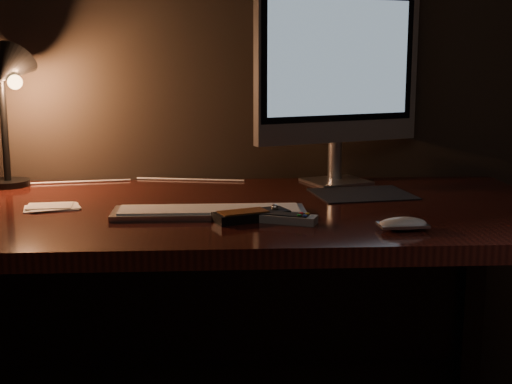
{
  "coord_description": "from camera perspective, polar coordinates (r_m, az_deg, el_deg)",
  "views": [
    {
      "loc": [
        -0.01,
        0.22,
        1.1
      ],
      "look_at": [
        0.09,
        1.73,
        0.81
      ],
      "focal_mm": 50.0,
      "sensor_mm": 36.0,
      "label": 1
    }
  ],
  "objects": [
    {
      "name": "papers",
      "position": [
        1.72,
        -16.05,
        -1.16
      ],
      "size": [
        0.14,
        0.11,
        0.01
      ],
      "primitive_type": "cube",
      "rotation": [
        0.0,
        0.0,
        0.2
      ],
      "color": "white",
      "rests_on": "desk"
    },
    {
      "name": "cable",
      "position": [
        2.02,
        -10.04,
        0.83
      ],
      "size": [
        0.64,
        0.04,
        0.01
      ],
      "primitive_type": "cylinder",
      "rotation": [
        0.0,
        1.57,
        -0.05
      ],
      "color": "white",
      "rests_on": "desk"
    },
    {
      "name": "mouse",
      "position": [
        1.48,
        11.66,
        -2.65
      ],
      "size": [
        0.1,
        0.06,
        0.02
      ],
      "primitive_type": "ellipsoid",
      "rotation": [
        0.0,
        0.0,
        0.06
      ],
      "color": "white",
      "rests_on": "desk"
    },
    {
      "name": "monitor",
      "position": [
        1.96,
        6.64,
        9.57
      ],
      "size": [
        0.47,
        0.21,
        0.52
      ],
      "rotation": [
        0.0,
        0.0,
        0.37
      ],
      "color": "silver",
      "rests_on": "desk"
    },
    {
      "name": "desk",
      "position": [
        1.78,
        -3.14,
        -4.76
      ],
      "size": [
        1.6,
        0.75,
        0.75
      ],
      "color": "black",
      "rests_on": "ground"
    },
    {
      "name": "desk_lamp",
      "position": [
        1.98,
        -19.22,
        7.72
      ],
      "size": [
        0.18,
        0.2,
        0.39
      ],
      "rotation": [
        0.0,
        0.0,
        -0.06
      ],
      "color": "black",
      "rests_on": "desk"
    },
    {
      "name": "mousepad",
      "position": [
        1.84,
        8.51,
        -0.16
      ],
      "size": [
        0.27,
        0.23,
        0.0
      ],
      "primitive_type": "cube",
      "rotation": [
        0.0,
        0.0,
        0.15
      ],
      "color": "black",
      "rests_on": "desk"
    },
    {
      "name": "tv_remote",
      "position": [
        1.52,
        1.7,
        -2.05
      ],
      "size": [
        0.17,
        0.1,
        0.02
      ],
      "rotation": [
        0.0,
        0.0,
        -0.38
      ],
      "color": "#919497",
      "rests_on": "desk"
    },
    {
      "name": "media_remote",
      "position": [
        1.53,
        -0.38,
        -1.87
      ],
      "size": [
        0.17,
        0.11,
        0.03
      ],
      "rotation": [
        0.0,
        0.0,
        0.37
      ],
      "color": "black",
      "rests_on": "desk"
    },
    {
      "name": "keyboard",
      "position": [
        1.59,
        -3.76,
        -1.57
      ],
      "size": [
        0.43,
        0.12,
        0.02
      ],
      "primitive_type": "cube",
      "rotation": [
        0.0,
        0.0,
        -0.0
      ],
      "color": "silver",
      "rests_on": "desk"
    }
  ]
}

